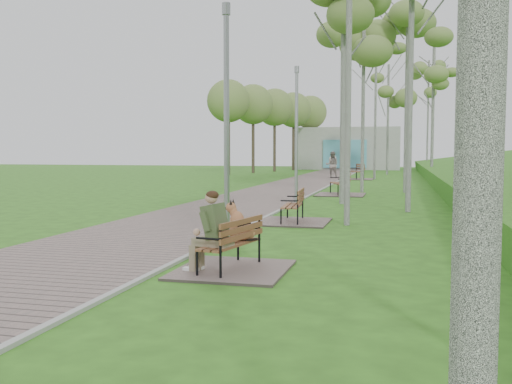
% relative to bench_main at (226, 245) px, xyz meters
% --- Properties ---
extents(ground, '(120.00, 120.00, 0.00)m').
position_rel_bench_main_xyz_m(ground, '(-0.96, -3.06, -0.39)').
color(ground, '#2D5819').
rests_on(ground, ground).
extents(walkway, '(3.50, 67.00, 0.04)m').
position_rel_bench_main_xyz_m(walkway, '(-2.71, 18.44, -0.37)').
color(walkway, '#6F605A').
rests_on(walkway, ground).
extents(kerb, '(0.10, 67.00, 0.05)m').
position_rel_bench_main_xyz_m(kerb, '(-0.96, 18.44, -0.37)').
color(kerb, '#999993').
rests_on(kerb, ground).
extents(building_north, '(10.00, 5.20, 4.00)m').
position_rel_bench_main_xyz_m(building_north, '(-2.46, 47.92, 1.60)').
color(building_north, '#9E9E99').
rests_on(building_north, ground).
extents(bench_main, '(1.62, 1.80, 1.42)m').
position_rel_bench_main_xyz_m(bench_main, '(0.00, 0.00, 0.00)').
color(bench_main, '#6F605A').
rests_on(bench_main, ground).
extents(bench_second, '(1.72, 1.91, 1.05)m').
position_rel_bench_main_xyz_m(bench_second, '(-0.09, 5.93, -0.20)').
color(bench_second, '#6F605A').
rests_on(bench_second, ground).
extents(bench_third, '(1.92, 2.14, 1.18)m').
position_rel_bench_main_xyz_m(bench_third, '(0.15, 15.13, -0.17)').
color(bench_third, '#6F605A').
rests_on(bench_third, ground).
extents(bench_far, '(1.97, 2.19, 1.21)m').
position_rel_bench_main_xyz_m(bench_far, '(-0.11, 28.06, -0.17)').
color(bench_far, '#6F605A').
rests_on(bench_far, ground).
extents(lamp_post_near, '(0.18, 0.18, 4.56)m').
position_rel_bench_main_xyz_m(lamp_post_near, '(-0.70, 2.32, 1.74)').
color(lamp_post_near, gray).
rests_on(lamp_post_near, ground).
extents(lamp_post_second, '(0.18, 0.18, 4.61)m').
position_rel_bench_main_xyz_m(lamp_post_second, '(-0.88, 10.90, 1.76)').
color(lamp_post_second, gray).
rests_on(lamp_post_second, ground).
extents(lamp_post_third, '(0.20, 0.20, 5.23)m').
position_rel_bench_main_xyz_m(lamp_post_third, '(-0.74, 25.12, 2.05)').
color(lamp_post_third, gray).
rests_on(lamp_post_third, ground).
extents(pedestrian_near, '(0.67, 0.46, 1.75)m').
position_rel_bench_main_xyz_m(pedestrian_near, '(-2.41, 35.37, 0.49)').
color(pedestrian_near, silver).
rests_on(pedestrian_near, ground).
extents(pedestrian_far, '(0.89, 0.72, 1.74)m').
position_rel_bench_main_xyz_m(pedestrian_far, '(-1.78, 29.30, 0.48)').
color(pedestrian_far, gray).
rests_on(pedestrian_far, ground).
extents(birch_mid_c, '(2.75, 2.75, 8.43)m').
position_rel_bench_main_xyz_m(birch_mid_c, '(0.93, 17.01, 6.23)').
color(birch_mid_c, silver).
rests_on(birch_mid_c, ground).
extents(birch_far_a, '(2.75, 2.75, 8.85)m').
position_rel_bench_main_xyz_m(birch_far_a, '(2.74, 17.28, 6.55)').
color(birch_far_a, silver).
rests_on(birch_far_a, ground).
extents(birch_far_b, '(2.66, 2.66, 10.17)m').
position_rel_bench_main_xyz_m(birch_far_b, '(0.97, 28.54, 7.59)').
color(birch_far_b, silver).
rests_on(birch_far_b, ground).
extents(birch_far_c, '(2.45, 2.45, 8.61)m').
position_rel_bench_main_xyz_m(birch_far_c, '(4.45, 29.32, 6.37)').
color(birch_far_c, silver).
rests_on(birch_far_c, ground).
extents(birch_distant_a, '(2.73, 2.73, 8.54)m').
position_rel_bench_main_xyz_m(birch_distant_a, '(1.59, 36.11, 6.32)').
color(birch_distant_a, silver).
rests_on(birch_distant_a, ground).
extents(birch_distant_b, '(2.81, 2.81, 10.61)m').
position_rel_bench_main_xyz_m(birch_distant_b, '(5.00, 47.97, 7.93)').
color(birch_distant_b, silver).
rests_on(birch_distant_b, ground).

